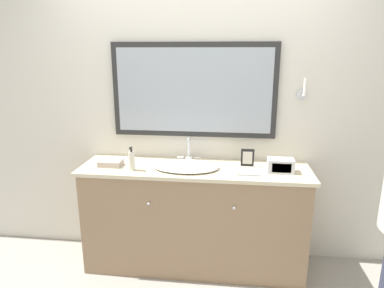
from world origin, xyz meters
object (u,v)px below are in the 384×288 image
(sink_basin, at_px, (186,166))
(soap_bottle, at_px, (132,160))
(picture_frame, at_px, (247,158))
(appliance_box, at_px, (281,166))

(sink_basin, height_order, soap_bottle, sink_basin)
(soap_bottle, xyz_separation_m, picture_frame, (0.93, 0.21, -0.01))
(sink_basin, relative_size, appliance_box, 2.64)
(sink_basin, xyz_separation_m, soap_bottle, (-0.42, -0.11, 0.06))
(soap_bottle, bearing_deg, picture_frame, 12.91)
(sink_basin, height_order, picture_frame, sink_basin)
(sink_basin, relative_size, soap_bottle, 2.76)
(soap_bottle, bearing_deg, sink_basin, 14.01)
(appliance_box, xyz_separation_m, picture_frame, (-0.26, 0.12, 0.02))
(sink_basin, bearing_deg, picture_frame, 11.98)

